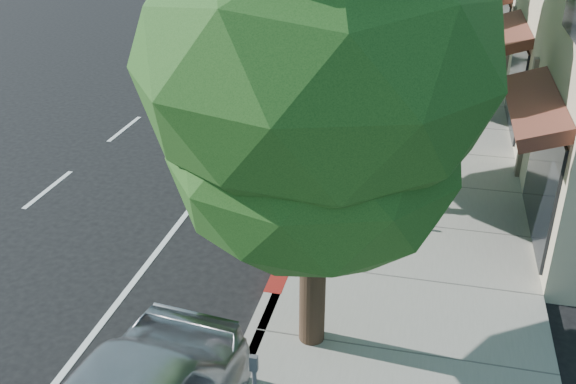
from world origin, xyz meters
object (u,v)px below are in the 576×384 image
(street_tree_0, at_px, (317,71))
(cyclist, at_px, (325,163))
(white_pickup, at_px, (362,9))
(bicycle, at_px, (279,176))
(pedestrian, at_px, (430,73))
(dark_sedan, at_px, (349,62))
(dark_suv_far, at_px, (343,7))
(silver_suv, at_px, (283,93))

(street_tree_0, height_order, cyclist, street_tree_0)
(white_pickup, bearing_deg, street_tree_0, -82.64)
(bicycle, xyz_separation_m, pedestrian, (3.06, 7.54, 0.44))
(cyclist, height_order, dark_sedan, cyclist)
(cyclist, xyz_separation_m, pedestrian, (2.04, 7.44, 0.04))
(white_pickup, distance_m, dark_suv_far, 1.10)
(cyclist, relative_size, pedestrian, 1.14)
(bicycle, bearing_deg, dark_suv_far, -16.47)
(dark_sedan, bearing_deg, dark_suv_far, 102.27)
(dark_sedan, height_order, pedestrian, pedestrian)
(street_tree_0, height_order, pedestrian, street_tree_0)
(white_pickup, bearing_deg, cyclist, -83.40)
(silver_suv, xyz_separation_m, dark_suv_far, (-0.33, 13.82, -0.13))
(cyclist, bearing_deg, silver_suv, 9.44)
(dark_sedan, relative_size, pedestrian, 2.54)
(dark_sedan, bearing_deg, street_tree_0, -81.73)
(silver_suv, distance_m, pedestrian, 4.94)
(dark_suv_far, xyz_separation_m, pedestrian, (4.44, -11.06, 0.21))
(dark_sedan, height_order, white_pickup, white_pickup)
(dark_sedan, bearing_deg, silver_suv, -103.93)
(silver_suv, bearing_deg, dark_sedan, 76.39)
(dark_suv_far, bearing_deg, street_tree_0, -84.20)
(bicycle, height_order, pedestrian, pedestrian)
(dark_sedan, bearing_deg, pedestrian, -28.94)
(cyclist, distance_m, white_pickup, 18.06)
(silver_suv, bearing_deg, white_pickup, 89.89)
(bicycle, distance_m, silver_suv, 4.91)
(cyclist, xyz_separation_m, white_pickup, (-1.42, 18.00, -0.14))
(white_pickup, height_order, dark_suv_far, white_pickup)
(street_tree_0, distance_m, dark_suv_far, 23.99)
(street_tree_0, bearing_deg, cyclist, 97.99)
(bicycle, xyz_separation_m, silver_suv, (-1.04, 4.79, 0.35))
(dark_sedan, distance_m, pedestrian, 3.29)
(silver_suv, bearing_deg, street_tree_0, -71.37)
(street_tree_0, bearing_deg, dark_suv_far, 97.51)
(silver_suv, relative_size, dark_sedan, 1.54)
(pedestrian, bearing_deg, cyclist, 38.94)
(bicycle, xyz_separation_m, dark_sedan, (0.26, 9.25, 0.15))
(bicycle, height_order, dark_suv_far, dark_suv_far)
(cyclist, distance_m, bicycle, 1.10)
(cyclist, height_order, silver_suv, cyclist)
(street_tree_0, relative_size, bicycle, 3.76)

